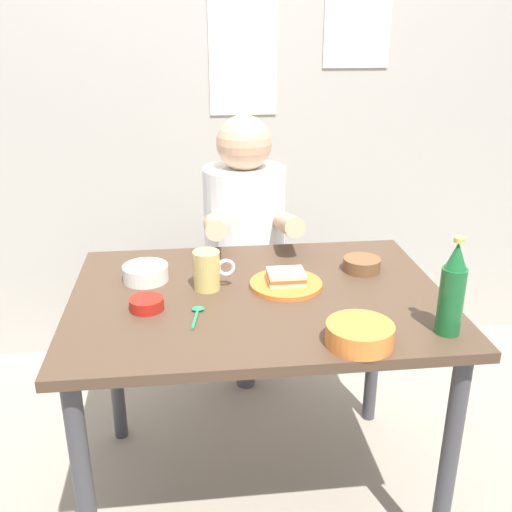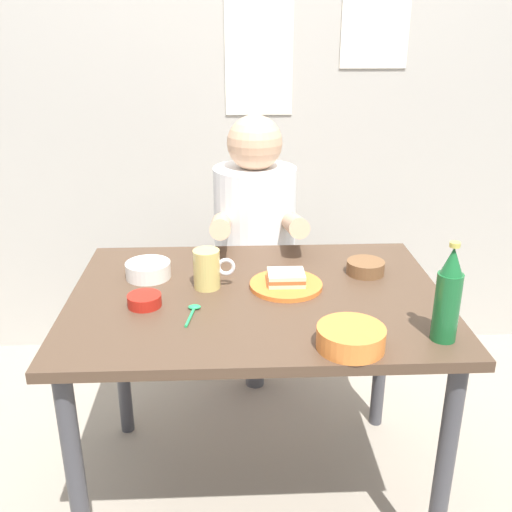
{
  "view_description": "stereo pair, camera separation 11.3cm",
  "coord_description": "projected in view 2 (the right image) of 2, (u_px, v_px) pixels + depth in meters",
  "views": [
    {
      "loc": [
        -0.18,
        -1.56,
        1.49
      ],
      "look_at": [
        0.0,
        0.05,
        0.84
      ],
      "focal_mm": 41.24,
      "sensor_mm": 36.0,
      "label": 1
    },
    {
      "loc": [
        -0.07,
        -1.57,
        1.49
      ],
      "look_at": [
        0.0,
        0.05,
        0.84
      ],
      "focal_mm": 41.24,
      "sensor_mm": 36.0,
      "label": 2
    }
  ],
  "objects": [
    {
      "name": "beer_mug",
      "position": [
        208.0,
        269.0,
        1.76
      ],
      "size": [
        0.13,
        0.08,
        0.12
      ],
      "color": "#D1BC66",
      "rests_on": "dining_table"
    },
    {
      "name": "rice_bowl_white",
      "position": [
        148.0,
        269.0,
        1.84
      ],
      "size": [
        0.14,
        0.14,
        0.05
      ],
      "color": "silver",
      "rests_on": "dining_table"
    },
    {
      "name": "wall_back",
      "position": [
        246.0,
        69.0,
        2.5
      ],
      "size": [
        4.4,
        0.09,
        2.6
      ],
      "color": "#ADA89E",
      "rests_on": "ground"
    },
    {
      "name": "spoon",
      "position": [
        193.0,
        311.0,
        1.62
      ],
      "size": [
        0.04,
        0.12,
        0.01
      ],
      "color": "#26A559",
      "rests_on": "dining_table"
    },
    {
      "name": "condiment_bowl_brown",
      "position": [
        366.0,
        267.0,
        1.87
      ],
      "size": [
        0.12,
        0.12,
        0.04
      ],
      "color": "brown",
      "rests_on": "dining_table"
    },
    {
      "name": "sandwich",
      "position": [
        286.0,
        278.0,
        1.77
      ],
      "size": [
        0.11,
        0.09,
        0.04
      ],
      "color": "beige",
      "rests_on": "plate_orange"
    },
    {
      "name": "beer_bottle",
      "position": [
        448.0,
        297.0,
        1.45
      ],
      "size": [
        0.06,
        0.06,
        0.26
      ],
      "color": "#19602D",
      "rests_on": "dining_table"
    },
    {
      "name": "dining_table",
      "position": [
        257.0,
        322.0,
        1.77
      ],
      "size": [
        1.1,
        0.8,
        0.74
      ],
      "color": "#4C3828",
      "rests_on": "ground"
    },
    {
      "name": "sambal_bowl_red",
      "position": [
        144.0,
        300.0,
        1.66
      ],
      "size": [
        0.1,
        0.1,
        0.03
      ],
      "color": "#B21E14",
      "rests_on": "dining_table"
    },
    {
      "name": "soup_bowl_orange",
      "position": [
        351.0,
        337.0,
        1.44
      ],
      "size": [
        0.17,
        0.17,
        0.05
      ],
      "color": "orange",
      "rests_on": "dining_table"
    },
    {
      "name": "plate_orange",
      "position": [
        286.0,
        285.0,
        1.78
      ],
      "size": [
        0.22,
        0.22,
        0.01
      ],
      "primitive_type": "cylinder",
      "color": "orange",
      "rests_on": "dining_table"
    },
    {
      "name": "stool",
      "position": [
        255.0,
        313.0,
        2.47
      ],
      "size": [
        0.34,
        0.34,
        0.45
      ],
      "color": "#4C4C51",
      "rests_on": "ground"
    },
    {
      "name": "ground_plane",
      "position": [
        257.0,
        489.0,
        2.01
      ],
      "size": [
        6.0,
        6.0,
        0.0
      ],
      "primitive_type": "plane",
      "color": "gray"
    },
    {
      "name": "person_seated",
      "position": [
        255.0,
        220.0,
        2.3
      ],
      "size": [
        0.33,
        0.56,
        0.72
      ],
      "color": "white",
      "rests_on": "stool"
    }
  ]
}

